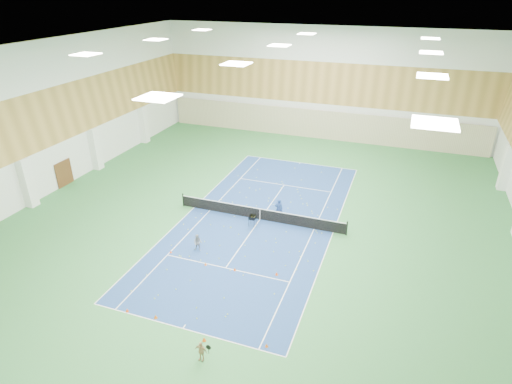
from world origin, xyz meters
TOP-DOWN VIEW (x-y plane):
  - ground at (0.00, 0.00)m, footprint 40.00×40.00m
  - room_shell at (0.00, 0.00)m, footprint 36.00×40.00m
  - wood_cladding at (0.00, 0.00)m, footprint 36.00×40.00m
  - ceiling_light_grid at (0.00, 0.00)m, footprint 21.40×25.40m
  - court_surface at (0.00, 0.00)m, footprint 10.97×23.77m
  - tennis_balls_scatter at (0.00, 0.00)m, footprint 10.57×22.77m
  - tennis_net at (0.00, 0.00)m, footprint 12.80×0.10m
  - back_curtain at (0.00, 19.75)m, footprint 35.40×0.16m
  - door_left_b at (-17.92, 0.00)m, footprint 0.08×1.80m
  - coach at (1.27, 0.60)m, footprint 0.68×0.53m
  - child_court at (-2.48, -5.22)m, footprint 0.64×0.53m
  - child_apron at (1.79, -13.35)m, footprint 0.64×0.29m
  - ball_cart at (-0.20, -1.05)m, footprint 0.52×0.52m
  - cone_svc_a at (-4.04, -6.10)m, footprint 0.17×0.17m
  - cone_svc_b at (-1.30, -6.54)m, footprint 0.18×0.18m
  - cone_svc_c at (0.63, -6.43)m, footprint 0.19×0.19m
  - cone_svc_d at (3.18, -6.00)m, footprint 0.19×0.19m
  - cone_base_a at (-3.41, -11.78)m, footprint 0.19×0.19m
  - cone_base_b at (-1.71, -11.69)m, footprint 0.21×0.21m
  - cone_base_c at (1.39, -12.26)m, footprint 0.20×0.20m
  - cone_base_d at (4.41, -11.58)m, footprint 0.18×0.18m

SIDE VIEW (x-z plane):
  - ground at x=0.00m, z-range 0.00..0.00m
  - court_surface at x=0.00m, z-range 0.00..0.01m
  - tennis_balls_scatter at x=0.00m, z-range 0.01..0.08m
  - cone_svc_a at x=-4.04m, z-range 0.00..0.19m
  - cone_base_d at x=4.41m, z-range 0.00..0.19m
  - cone_svc_b at x=-1.30m, z-range 0.00..0.20m
  - cone_svc_c at x=0.63m, z-range 0.00..0.20m
  - cone_base_a at x=-3.41m, z-range 0.00..0.21m
  - cone_svc_d at x=3.18m, z-range 0.00..0.21m
  - cone_base_c at x=1.39m, z-range 0.00..0.22m
  - cone_base_b at x=-1.71m, z-range 0.00..0.23m
  - ball_cart at x=-0.20m, z-range 0.00..0.87m
  - child_apron at x=1.79m, z-range 0.00..1.08m
  - tennis_net at x=0.00m, z-range 0.00..1.10m
  - child_court at x=-2.48m, z-range 0.00..1.18m
  - coach at x=1.27m, z-range 0.00..1.65m
  - door_left_b at x=-17.92m, z-range 0.00..2.20m
  - back_curtain at x=0.00m, z-range 0.00..3.20m
  - room_shell at x=0.00m, z-range 0.00..12.00m
  - wood_cladding at x=0.00m, z-range 4.00..12.00m
  - ceiling_light_grid at x=0.00m, z-range 11.89..11.95m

